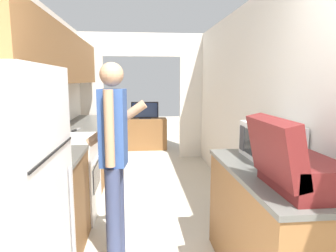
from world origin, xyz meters
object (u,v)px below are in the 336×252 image
suitcase (294,165)px  television (145,111)px  person (114,157)px  tv_cabinet (145,134)px  range_oven (70,176)px  knife (75,130)px  microwave (270,142)px

suitcase → television: suitcase is taller
television → person: bearing=-94.8°
person → tv_cabinet: 4.39m
range_oven → knife: range_oven is taller
microwave → range_oven: bearing=149.4°
range_oven → knife: (-0.02, 0.51, 0.46)m
suitcase → knife: 2.94m
range_oven → microwave: microwave is taller
microwave → tv_cabinet: size_ratio=0.55×
suitcase → microwave: bearing=76.5°
microwave → television: microwave is taller
range_oven → tv_cabinet: bearing=74.0°
tv_cabinet → television: 0.55m
person → suitcase: bearing=-120.0°
suitcase → knife: suitcase is taller
suitcase → television: size_ratio=0.91×
tv_cabinet → range_oven: bearing=-106.0°
suitcase → knife: size_ratio=1.74×
range_oven → person: 1.24m
tv_cabinet → suitcase: bearing=-81.5°
range_oven → person: bearing=-58.2°
tv_cabinet → knife: 3.06m
suitcase → microwave: size_ratio=1.05×
range_oven → knife: size_ratio=3.29×
microwave → tv_cabinet: microwave is taller
range_oven → suitcase: suitcase is taller
range_oven → knife: 0.69m
microwave → knife: microwave is taller
range_oven → microwave: size_ratio=1.98×
person → tv_cabinet: size_ratio=1.76×
tv_cabinet → person: bearing=-94.7°
tv_cabinet → television: bearing=-90.0°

